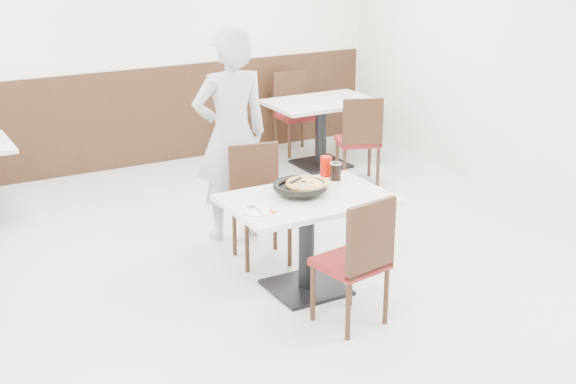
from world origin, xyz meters
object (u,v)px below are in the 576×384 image
red_cup (326,166)px  bg_table_right (321,133)px  bg_chair_right_near (358,139)px  main_table (307,244)px  chair_far (261,206)px  cola_glass (336,172)px  diner_person (231,135)px  pizza (308,186)px  chair_near (350,260)px  side_plate (257,212)px  bg_chair_right_far (296,114)px  pizza_pan (300,189)px

red_cup → bg_table_right: (1.38, 2.32, -0.45)m
red_cup → bg_chair_right_near: (1.40, 1.62, -0.35)m
main_table → bg_chair_right_near: bg_chair_right_near is taller
chair_far → red_cup: size_ratio=5.94×
chair_far → main_table: bearing=103.3°
cola_glass → diner_person: 1.10m
pizza → chair_far: bearing=98.6°
pizza → cola_glass: size_ratio=2.22×
bg_table_right → chair_near: bearing=-118.3°
chair_far → side_plate: chair_far is taller
bg_chair_right_near → side_plate: bearing=-116.9°
bg_chair_right_far → cola_glass: bearing=68.0°
bg_table_right → chair_far: bearing=-131.7°
pizza → diner_person: 1.19m
pizza_pan → bg_table_right: 3.19m
diner_person → bg_table_right: bearing=-136.8°
red_cup → diner_person: (-0.41, 0.89, 0.09)m
main_table → bg_table_right: 3.21m
pizza_pan → cola_glass: bearing=21.7°
pizza_pan → red_cup: (0.40, 0.29, 0.04)m
pizza → bg_chair_right_near: size_ratio=0.30×
pizza → bg_table_right: bearing=56.7°
chair_near → bg_chair_right_near: same height
chair_far → cola_glass: size_ratio=7.31×
chair_near → side_plate: 0.73m
main_table → chair_near: (-0.00, -0.59, 0.10)m
chair_far → chair_near: bearing=101.3°
chair_near → side_plate: size_ratio=5.41×
pizza_pan → chair_near: bearing=-88.7°
pizza_pan → red_cup: 0.49m
main_table → chair_near: size_ratio=1.26×
chair_near → bg_table_right: chair_near is taller
pizza_pan → side_plate: pizza_pan is taller
bg_chair_right_near → chair_far: bearing=-123.8°
cola_glass → pizza: bearing=-154.2°
chair_far → bg_chair_right_near: bearing=-134.9°
main_table → cola_glass: size_ratio=9.23×
side_plate → red_cup: red_cup is taller
cola_glass → diner_person: size_ratio=0.07×
bg_chair_right_near → bg_chair_right_far: size_ratio=1.00×
bg_chair_right_near → bg_chair_right_far: (-0.02, 1.29, 0.00)m
chair_far → red_cup: bearing=155.2°
chair_near → cola_glass: size_ratio=7.31×
pizza_pan → bg_chair_right_far: size_ratio=0.37×
pizza_pan → cola_glass: 0.45m
cola_glass → side_plate: bearing=-158.1°
bg_table_right → bg_chair_right_near: bg_chair_right_near is taller
main_table → bg_table_right: size_ratio=1.00×
chair_near → bg_chair_right_far: same height
chair_near → pizza_pan: chair_near is taller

